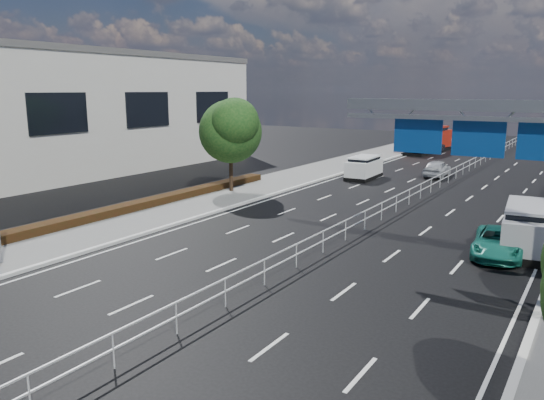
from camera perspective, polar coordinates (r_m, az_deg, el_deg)
The scene contains 13 objects.
ground at distance 17.21m, azimuth -8.35°, elevation -13.07°, with size 160.00×160.00×0.00m, color black.
kerb_near at distance 23.71m, azimuth -25.21°, elevation -6.87°, with size 0.25×140.00×0.15m, color silver.
median_fence at distance 36.37m, azimuth 15.38°, elevation 0.79°, with size 0.05×85.00×1.02m.
hedge_near at distance 29.75m, azimuth -21.66°, elevation -2.35°, with size 1.00×36.00×0.44m, color black.
overhead_gantry at distance 22.13m, azimuth 23.18°, elevation 6.72°, with size 10.24×0.38×7.45m.
near_building at distance 50.16m, azimuth -21.38°, elevation 8.48°, with size 12.00×38.00×10.00m, color beige.
near_tree_back at distance 37.21m, azimuth -4.45°, elevation 7.76°, with size 4.84×4.51×6.69m.
white_minivan at distance 44.29m, azimuth 9.87°, elevation 3.45°, with size 2.00×4.33×1.85m.
red_bus at distance 64.81m, azimuth 16.46°, elevation 6.29°, with size 3.07×10.01×2.95m.
near_car_silver at distance 46.86m, azimuth 17.35°, elevation 3.28°, with size 1.65×4.11×1.40m, color #B2B4BA.
near_car_dark at distance 64.66m, azimuth 17.00°, elevation 5.48°, with size 1.41×4.05×1.34m, color black.
silver_minivan at distance 26.57m, azimuth 26.01°, elevation -2.78°, with size 2.73×5.41×2.17m.
parked_car_teal at distance 25.39m, azimuth 23.15°, elevation -4.22°, with size 2.03×4.41×1.23m, color #197364.
Camera 1 is at (10.34, -11.72, 7.20)m, focal length 35.00 mm.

